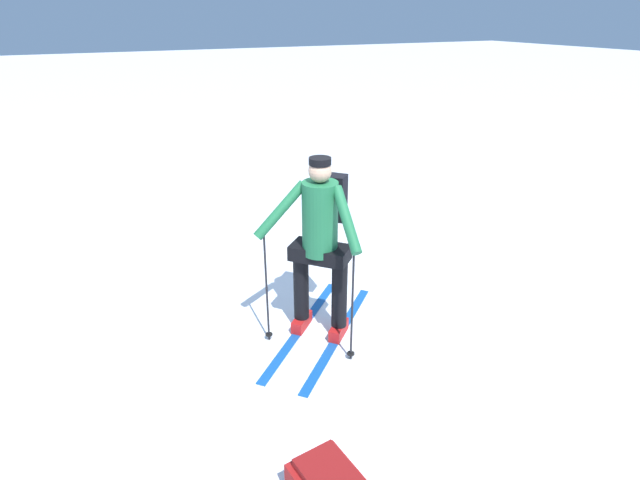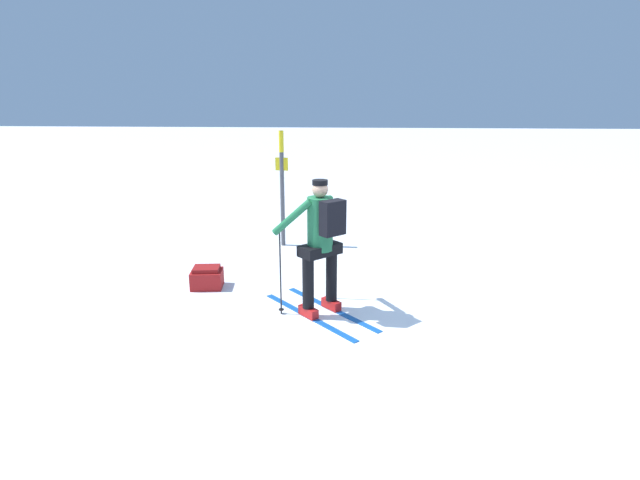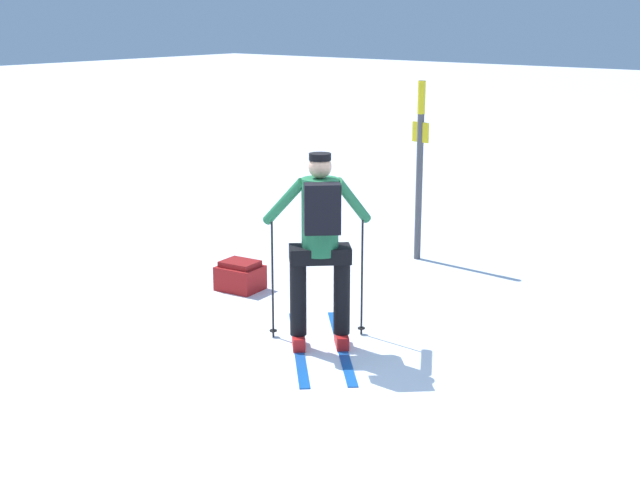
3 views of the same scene
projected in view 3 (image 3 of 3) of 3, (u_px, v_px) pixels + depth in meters
name	position (u px, v px, depth m)	size (l,w,h in m)	color
ground_plane	(343.00, 369.00, 7.61)	(80.00, 80.00, 0.00)	white
skier	(320.00, 239.00, 7.83)	(1.67, 1.61, 1.78)	#144C9E
dropped_backpack	(240.00, 276.00, 9.73)	(0.43, 0.50, 0.32)	maroon
trail_marker	(420.00, 156.00, 10.66)	(0.09, 0.24, 2.17)	#4C4C51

